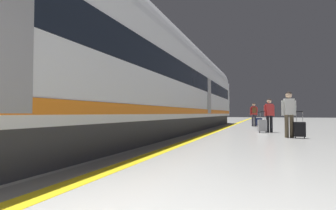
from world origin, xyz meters
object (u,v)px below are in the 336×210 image
at_px(high_speed_train, 126,67).
at_px(suitcase_near, 299,129).
at_px(passenger_far, 269,113).
at_px(suitcase_far, 262,126).
at_px(passenger_near, 289,111).
at_px(suitcase_mid, 259,122).
at_px(passenger_mid, 254,112).

bearing_deg(high_speed_train, suitcase_near, 25.86).
distance_m(passenger_far, suitcase_far, 0.73).
bearing_deg(passenger_near, passenger_far, 104.31).
distance_m(suitcase_mid, passenger_far, 5.37).
bearing_deg(high_speed_train, passenger_far, 48.90).
xyz_separation_m(passenger_mid, suitcase_far, (0.57, -5.69, -0.63)).
distance_m(passenger_near, suitcase_far, 2.50).
distance_m(suitcase_near, passenger_far, 2.84).
relative_size(suitcase_mid, passenger_far, 0.61).
bearing_deg(passenger_near, suitcase_far, 113.33).
relative_size(high_speed_train, suitcase_near, 35.90).
relative_size(high_speed_train, suitcase_far, 35.39).
height_order(suitcase_mid, suitcase_far, suitcase_far).
bearing_deg(passenger_mid, passenger_far, -80.68).
relative_size(suitcase_mid, suitcase_far, 0.98).
bearing_deg(suitcase_near, high_speed_train, -154.14).
relative_size(suitcase_near, passenger_mid, 0.60).
relative_size(passenger_mid, passenger_far, 1.02).
relative_size(high_speed_train, passenger_far, 21.98).
bearing_deg(passenger_far, suitcase_mid, 96.18).
xyz_separation_m(suitcase_near, passenger_mid, (-1.84, 8.03, 0.64)).
bearing_deg(suitcase_near, suitcase_mid, 100.93).
relative_size(passenger_near, passenger_far, 1.07).
bearing_deg(high_speed_train, suitcase_mid, 69.07).
height_order(passenger_near, suitcase_far, passenger_near).
xyz_separation_m(passenger_near, passenger_mid, (-1.52, 7.91, -0.03)).
relative_size(passenger_near, suitcase_near, 1.75).
xyz_separation_m(suitcase_near, passenger_far, (-0.95, 2.61, 0.60)).
xyz_separation_m(passenger_near, suitcase_far, (-0.95, 2.21, -0.66)).
height_order(passenger_mid, suitcase_far, passenger_mid).
height_order(suitcase_near, passenger_mid, passenger_mid).
bearing_deg(passenger_mid, high_speed_train, -109.25).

